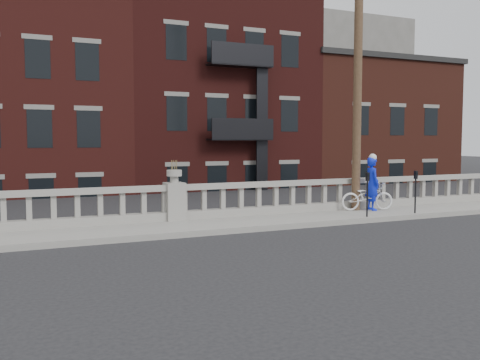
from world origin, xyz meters
The scene contains 10 objects.
ground centered at (0.00, 0.00, 0.00)m, with size 120.00×120.00×0.00m, color black.
sidewalk centered at (0.00, 3.00, 0.07)m, with size 32.00×2.20×0.15m, color gray.
balustrade centered at (0.00, 3.95, 0.64)m, with size 28.00×0.34×1.03m.
planter_pedestal centered at (0.00, 3.95, 0.83)m, with size 0.55×0.55×1.76m.
lower_level centered at (0.56, 23.04, 2.63)m, with size 80.00×44.00×20.80m.
utility_pole centered at (6.20, 3.60, 5.24)m, with size 1.60×0.28×10.00m.
parking_meter_b centered at (5.54, 2.15, 1.00)m, with size 0.10×0.09×1.36m.
parking_meter_c centered at (7.43, 2.15, 1.00)m, with size 0.10×0.09×1.36m.
bicycle centered at (6.50, 3.38, 0.61)m, with size 0.61×1.76×0.93m, color silver.
cyclist centered at (6.65, 3.32, 1.04)m, with size 0.65×0.42×1.77m, color #0E20D4.
Camera 1 is at (-4.70, -10.93, 2.51)m, focal length 40.00 mm.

